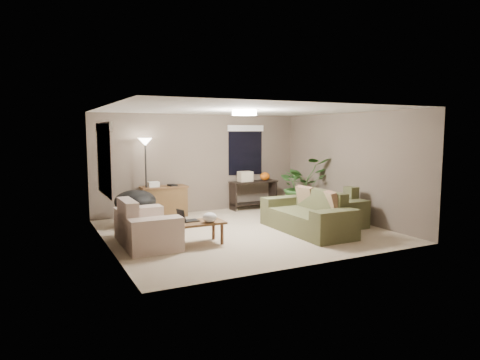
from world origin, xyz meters
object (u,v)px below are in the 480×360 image
loveseat (145,229)px  desk (164,201)px  armchair (338,213)px  console_table (253,193)px  houseplant (302,191)px  papasan_chair (135,205)px  cat_scratching_post (323,209)px  coffee_table (197,225)px  floor_lamp (145,152)px  main_sofa (308,217)px

loveseat → desk: 2.57m
desk → loveseat: bearing=-114.2°
armchair → desk: (-3.11, 2.70, 0.08)m
console_table → houseplant: houseplant is taller
papasan_chair → cat_scratching_post: papasan_chair is taller
coffee_table → floor_lamp: bearing=95.0°
loveseat → coffee_table: bearing=-25.5°
main_sofa → coffee_table: (-2.43, 0.07, 0.06)m
houseplant → desk: bearing=162.1°
main_sofa → floor_lamp: 4.06m
armchair → floor_lamp: (-3.55, 2.66, 1.30)m
coffee_table → console_table: console_table is taller
console_table → floor_lamp: floor_lamp is taller
papasan_chair → cat_scratching_post: size_ratio=2.13×
desk → houseplant: 3.46m
papasan_chair → floor_lamp: (0.42, 0.68, 1.13)m
main_sofa → armchair: (0.88, 0.11, 0.00)m
armchair → coffee_table: armchair is taller
main_sofa → cat_scratching_post: bearing=40.7°
desk → houseplant: houseplant is taller
desk → papasan_chair: papasan_chair is taller
console_table → papasan_chair: (-3.31, -0.72, 0.03)m
desk → armchair: bearing=-41.0°
main_sofa → desk: (-2.23, 2.81, 0.08)m
houseplant → cat_scratching_post: bearing=-86.9°
main_sofa → cat_scratching_post: 1.46m
main_sofa → console_table: main_sofa is taller
armchair → console_table: size_ratio=0.77×
loveseat → floor_lamp: (0.61, 2.29, 1.30)m
floor_lamp → armchair: bearing=-36.9°
cat_scratching_post → console_table: bearing=115.1°
loveseat → cat_scratching_post: size_ratio=3.20×
desk → houseplant: bearing=-17.9°
desk → main_sofa: bearing=-51.6°
loveseat → desk: size_ratio=1.45×
coffee_table → cat_scratching_post: 3.65m
papasan_chair → cat_scratching_post: bearing=-15.2°
cat_scratching_post → houseplant: bearing=93.1°
armchair → cat_scratching_post: bearing=74.9°
papasan_chair → console_table: bearing=12.3°
console_table → main_sofa: bearing=-94.6°
coffee_table → desk: desk is taller
coffee_table → main_sofa: bearing=-1.6°
coffee_table → papasan_chair: size_ratio=0.94×
desk → coffee_table: bearing=-94.2°
loveseat → console_table: size_ratio=1.23×
loveseat → desk: loveseat is taller
loveseat → papasan_chair: size_ratio=1.50×
armchair → cat_scratching_post: armchair is taller
main_sofa → desk: 3.59m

